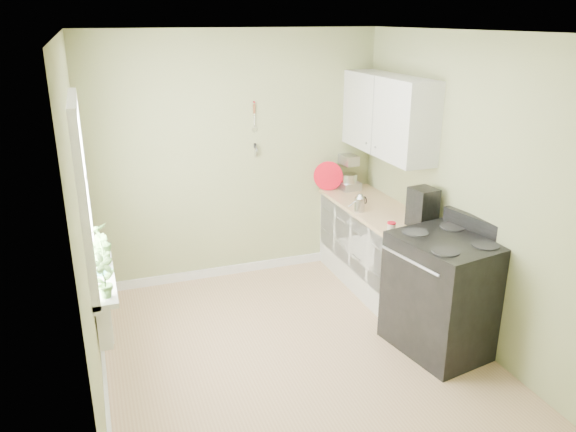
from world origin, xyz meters
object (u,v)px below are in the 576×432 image
object	(u,v)px
stove	(444,293)
coffee_maker	(422,209)
stand_mixer	(346,172)
kettle	(360,203)

from	to	relation	value
stove	coffee_maker	bearing A→B (deg)	78.30
stand_mixer	kettle	bearing A→B (deg)	-105.88
stand_mixer	stove	bearing A→B (deg)	-90.22
stove	kettle	distance (m)	1.33
kettle	coffee_maker	distance (m)	0.70
stove	stand_mixer	world-z (taller)	stand_mixer
kettle	coffee_maker	world-z (taller)	coffee_maker
stove	stand_mixer	bearing A→B (deg)	89.78
stand_mixer	kettle	distance (m)	0.87
kettle	coffee_maker	size ratio (longest dim) A/B	0.49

